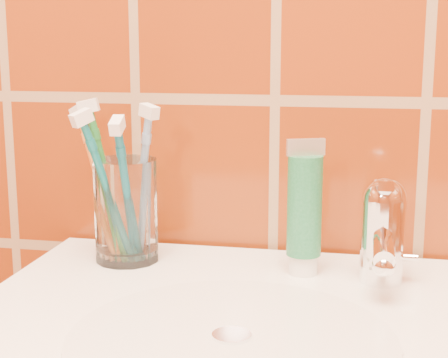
# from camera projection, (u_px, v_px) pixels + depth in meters

# --- Properties ---
(glass_tumbler) EXTENTS (0.10, 0.10, 0.13)m
(glass_tumbler) POSITION_uv_depth(u_px,v_px,m) (126.00, 210.00, 0.83)
(glass_tumbler) COLOR white
(glass_tumbler) RESTS_ON pedestal_sink
(toothpaste_tube) EXTENTS (0.04, 0.04, 0.16)m
(toothpaste_tube) POSITION_uv_depth(u_px,v_px,m) (304.00, 212.00, 0.78)
(toothpaste_tube) COLOR white
(toothpaste_tube) RESTS_ON pedestal_sink
(faucet) EXTENTS (0.05, 0.11, 0.12)m
(faucet) POSITION_uv_depth(u_px,v_px,m) (383.00, 228.00, 0.75)
(faucet) COLOR white
(faucet) RESTS_ON pedestal_sink
(toothbrush_0) EXTENTS (0.16, 0.14, 0.20)m
(toothbrush_0) POSITION_uv_depth(u_px,v_px,m) (100.00, 184.00, 0.84)
(toothbrush_0) COLOR orange
(toothbrush_0) RESTS_ON glass_tumbler
(toothbrush_1) EXTENTS (0.04, 0.15, 0.21)m
(toothbrush_1) POSITION_uv_depth(u_px,v_px,m) (127.00, 194.00, 0.79)
(toothbrush_1) COLOR #0D5A70
(toothbrush_1) RESTS_ON glass_tumbler
(toothbrush_2) EXTENTS (0.13, 0.14, 0.21)m
(toothbrush_2) POSITION_uv_depth(u_px,v_px,m) (108.00, 191.00, 0.80)
(toothbrush_2) COLOR #0D656E
(toothbrush_2) RESTS_ON glass_tumbler
(toothbrush_3) EXTENTS (0.08, 0.08, 0.21)m
(toothbrush_3) POSITION_uv_depth(u_px,v_px,m) (108.00, 184.00, 0.82)
(toothbrush_3) COLOR #1D6F2F
(toothbrush_3) RESTS_ON glass_tumbler
(toothbrush_4) EXTENTS (0.10, 0.09, 0.20)m
(toothbrush_4) POSITION_uv_depth(u_px,v_px,m) (142.00, 185.00, 0.82)
(toothbrush_4) COLOR #7499CE
(toothbrush_4) RESTS_ON glass_tumbler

